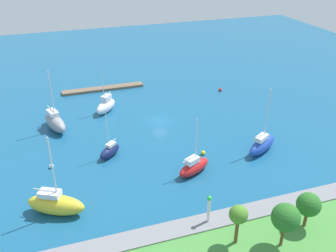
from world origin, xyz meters
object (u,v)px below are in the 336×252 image
object	(u,v)px
park_tree_mideast	(286,218)
sailboat_gray_by_breakwater	(55,122)
sailboat_blue_off_beacon	(262,144)
sailboat_navy_near_pier	(110,151)
sailboat_yellow_center_basin	(56,204)
harbor_beacon	(209,207)
mooring_buoy_white	(51,166)
park_tree_east	(238,215)
sailboat_white_along_channel	(106,106)
mooring_buoy_red	(220,90)
mooring_buoy_yellow	(203,153)
sailboat_red_lone_south	(194,167)
pier_dock	(103,89)
park_tree_west	(309,205)

from	to	relation	value
park_tree_mideast	sailboat_gray_by_breakwater	size ratio (longest dim) A/B	0.48
sailboat_blue_off_beacon	sailboat_navy_near_pier	bearing A→B (deg)	135.43
sailboat_navy_near_pier	sailboat_yellow_center_basin	xyz separation A→B (m)	(9.06, 11.35, 0.49)
sailboat_blue_off_beacon	sailboat_yellow_center_basin	bearing A→B (deg)	158.95
harbor_beacon	sailboat_yellow_center_basin	world-z (taller)	sailboat_yellow_center_basin
mooring_buoy_white	sailboat_navy_near_pier	bearing A→B (deg)	-177.00
park_tree_east	sailboat_gray_by_breakwater	world-z (taller)	sailboat_gray_by_breakwater
sailboat_white_along_channel	mooring_buoy_red	distance (m)	26.68
sailboat_yellow_center_basin	mooring_buoy_yellow	bearing A→B (deg)	44.48
harbor_beacon	park_tree_mideast	xyz separation A→B (m)	(-6.24, 5.93, 1.61)
sailboat_red_lone_south	mooring_buoy_red	distance (m)	33.21
pier_dock	sailboat_yellow_center_basin	distance (m)	41.87
sailboat_white_along_channel	mooring_buoy_white	world-z (taller)	sailboat_white_along_channel
harbor_beacon	mooring_buoy_yellow	size ratio (longest dim) A/B	5.15
sailboat_white_along_channel	sailboat_navy_near_pier	bearing A→B (deg)	33.58
harbor_beacon	mooring_buoy_white	world-z (taller)	harbor_beacon
sailboat_gray_by_breakwater	mooring_buoy_white	world-z (taller)	sailboat_gray_by_breakwater
park_tree_west	mooring_buoy_yellow	distance (m)	21.01
sailboat_blue_off_beacon	mooring_buoy_white	size ratio (longest dim) A/B	16.48
sailboat_gray_by_breakwater	sailboat_white_along_channel	xyz separation A→B (m)	(-10.08, -4.52, -0.17)
harbor_beacon	mooring_buoy_white	distance (m)	26.56
park_tree_mideast	mooring_buoy_yellow	distance (m)	22.43
pier_dock	mooring_buoy_yellow	size ratio (longest dim) A/B	25.40
harbor_beacon	pier_dock	bearing A→B (deg)	-84.81
pier_dock	harbor_beacon	size ratio (longest dim) A/B	4.93
park_tree_west	sailboat_navy_near_pier	bearing A→B (deg)	-52.51
pier_dock	sailboat_white_along_channel	world-z (taller)	sailboat_white_along_channel
sailboat_gray_by_breakwater	mooring_buoy_red	xyz separation A→B (m)	(-36.61, -7.10, -1.17)
sailboat_blue_off_beacon	mooring_buoy_yellow	xyz separation A→B (m)	(9.53, -2.15, -0.99)
mooring_buoy_yellow	mooring_buoy_red	world-z (taller)	mooring_buoy_yellow
sailboat_white_along_channel	sailboat_red_lone_south	bearing A→B (deg)	60.45
sailboat_gray_by_breakwater	sailboat_blue_off_beacon	distance (m)	36.85
harbor_beacon	park_tree_east	bearing A→B (deg)	112.17
sailboat_navy_near_pier	sailboat_white_along_channel	distance (m)	16.91
mooring_buoy_yellow	sailboat_blue_off_beacon	bearing A→B (deg)	167.29
sailboat_white_along_channel	sailboat_gray_by_breakwater	bearing A→B (deg)	-24.29
harbor_beacon	park_tree_west	xyz separation A→B (m)	(-10.64, 4.19, 0.82)
sailboat_gray_by_breakwater	sailboat_navy_near_pier	xyz separation A→B (m)	(-7.74, 12.22, -0.54)
sailboat_white_along_channel	park_tree_west	bearing A→B (deg)	63.29
sailboat_gray_by_breakwater	mooring_buoy_yellow	size ratio (longest dim) A/B	15.88
park_tree_east	park_tree_west	size ratio (longest dim) A/B	1.11
park_tree_west	sailboat_blue_off_beacon	size ratio (longest dim) A/B	0.41
pier_dock	mooring_buoy_red	distance (m)	26.76
harbor_beacon	sailboat_blue_off_beacon	xyz separation A→B (m)	(-15.82, -13.82, -2.23)
sailboat_red_lone_south	mooring_buoy_white	distance (m)	21.85
park_tree_mideast	sailboat_white_along_channel	xyz separation A→B (m)	(12.06, -43.01, -3.84)
sailboat_yellow_center_basin	park_tree_west	bearing A→B (deg)	2.63
sailboat_navy_near_pier	mooring_buoy_yellow	xyz separation A→B (m)	(-14.45, 4.37, -0.62)
mooring_buoy_white	park_tree_west	bearing A→B (deg)	139.34
harbor_beacon	sailboat_white_along_channel	distance (m)	37.60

